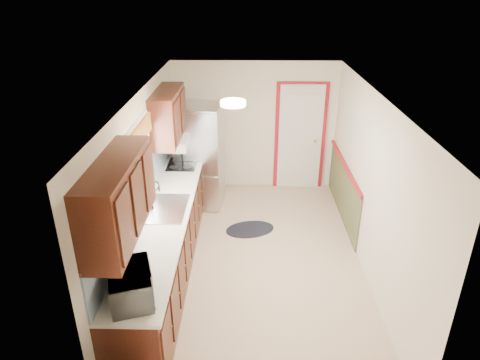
{
  "coord_description": "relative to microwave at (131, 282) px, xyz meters",
  "views": [
    {
      "loc": [
        -0.13,
        -5.11,
        3.66
      ],
      "look_at": [
        -0.23,
        0.26,
        1.15
      ],
      "focal_mm": 32.0,
      "sensor_mm": 36.0,
      "label": 1
    }
  ],
  "objects": [
    {
      "name": "kitchen_run",
      "position": [
        -0.04,
        1.66,
        -0.32
      ],
      "size": [
        0.63,
        4.0,
        2.2
      ],
      "color": "#3E180E",
      "rests_on": "ground"
    },
    {
      "name": "room_shell",
      "position": [
        1.2,
        1.95,
        0.07
      ],
      "size": [
        3.2,
        5.2,
        2.52
      ],
      "color": "#CBAF8F",
      "rests_on": "ground"
    },
    {
      "name": "refrigerator",
      "position": [
        0.25,
        3.7,
        -0.23
      ],
      "size": [
        0.83,
        0.79,
        1.8
      ],
      "rotation": [
        0.0,
        0.0,
        -0.11
      ],
      "color": "#B7B7BC",
      "rests_on": "ground"
    },
    {
      "name": "back_wall_trim",
      "position": [
        2.19,
        4.16,
        -0.24
      ],
      "size": [
        1.12,
        2.3,
        2.08
      ],
      "color": "maroon",
      "rests_on": "ground"
    },
    {
      "name": "ceiling_fixture",
      "position": [
        0.9,
        1.75,
        1.23
      ],
      "size": [
        0.3,
        0.3,
        0.06
      ],
      "primitive_type": "cylinder",
      "color": "#FFD88C",
      "rests_on": "room_shell"
    },
    {
      "name": "cooktop",
      "position": [
        0.01,
        3.22,
        -0.18
      ],
      "size": [
        0.46,
        0.55,
        0.02
      ],
      "primitive_type": "cube",
      "color": "black",
      "rests_on": "kitchen_run"
    },
    {
      "name": "microwave",
      "position": [
        0.0,
        0.0,
        0.0
      ],
      "size": [
        0.48,
        0.64,
        0.38
      ],
      "primitive_type": "imported",
      "rotation": [
        0.0,
        0.0,
        1.9
      ],
      "color": "white",
      "rests_on": "kitchen_run"
    },
    {
      "name": "rug",
      "position": [
        1.12,
        2.77,
        -1.13
      ],
      "size": [
        0.9,
        0.71,
        0.01
      ],
      "primitive_type": "ellipsoid",
      "rotation": [
        0.0,
        0.0,
        0.27
      ],
      "color": "black",
      "rests_on": "ground"
    }
  ]
}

